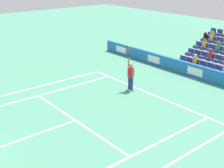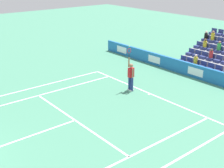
{
  "view_description": "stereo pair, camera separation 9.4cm",
  "coord_description": "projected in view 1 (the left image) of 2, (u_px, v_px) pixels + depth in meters",
  "views": [
    {
      "loc": [
        -11.77,
        0.85,
        7.29
      ],
      "look_at": [
        0.59,
        -9.31,
        1.1
      ],
      "focal_mm": 48.48,
      "sensor_mm": 36.0,
      "label": 1
    },
    {
      "loc": [
        -11.83,
        0.78,
        7.29
      ],
      "look_at": [
        0.59,
        -9.31,
        1.1
      ],
      "focal_mm": 48.48,
      "sensor_mm": 36.0,
      "label": 2
    }
  ],
  "objects": [
    {
      "name": "line_baseline",
      "position": [
        150.0,
        94.0,
        18.65
      ],
      "size": [
        10.97,
        0.1,
        0.01
      ],
      "primitive_type": "cube",
      "color": "white",
      "rests_on": "ground"
    },
    {
      "name": "line_service",
      "position": [
        75.0,
        120.0,
        15.4
      ],
      "size": [
        8.23,
        0.1,
        0.01
      ],
      "primitive_type": "cube",
      "color": "white",
      "rests_on": "ground"
    },
    {
      "name": "line_centre_service",
      "position": [
        15.0,
        142.0,
        13.5
      ],
      "size": [
        0.1,
        6.4,
        0.01
      ],
      "primitive_type": "cube",
      "color": "white",
      "rests_on": "ground"
    },
    {
      "name": "line_singles_sideline_left",
      "position": [
        31.0,
        98.0,
        18.09
      ],
      "size": [
        0.1,
        11.89,
        0.01
      ],
      "primitive_type": "cube",
      "color": "white",
      "rests_on": "ground"
    },
    {
      "name": "line_singles_sideline_right",
      "position": [
        122.0,
        161.0,
        12.16
      ],
      "size": [
        0.1,
        11.89,
        0.01
      ],
      "primitive_type": "cube",
      "color": "white",
      "rests_on": "ground"
    },
    {
      "name": "line_doubles_sideline_left",
      "position": [
        22.0,
        91.0,
        19.08
      ],
      "size": [
        0.1,
        11.89,
        0.01
      ],
      "primitive_type": "cube",
      "color": "white",
      "rests_on": "ground"
    },
    {
      "name": "line_centre_mark",
      "position": [
        149.0,
        94.0,
        18.59
      ],
      "size": [
        0.1,
        0.2,
        0.01
      ],
      "primitive_type": "cube",
      "color": "white",
      "rests_on": "ground"
    },
    {
      "name": "sponsor_barrier",
      "position": [
        196.0,
        71.0,
        21.17
      ],
      "size": [
        19.67,
        0.22,
        0.96
      ],
      "color": "#1E66AD",
      "rests_on": "ground"
    },
    {
      "name": "tennis_player",
      "position": [
        131.0,
        76.0,
        18.81
      ],
      "size": [
        0.53,
        0.37,
        2.85
      ],
      "color": "navy",
      "rests_on": "ground"
    },
    {
      "name": "stadium_stand",
      "position": [
        224.0,
        58.0,
        23.16
      ],
      "size": [
        4.96,
        4.75,
        3.02
      ],
      "color": "gray",
      "rests_on": "ground"
    }
  ]
}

